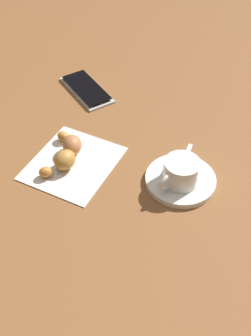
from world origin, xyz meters
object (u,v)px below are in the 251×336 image
Objects in this scene: sugar_packet at (168,173)px; teaspoon at (179,173)px; espresso_cup at (181,172)px; napkin at (73,163)px; saucer at (180,180)px; cell_phone at (87,89)px; croissant at (66,153)px.

teaspoon is at bearing 111.66° from sugar_packet.
napkin is at bearing -166.54° from espresso_cup.
napkin is (-0.20, -0.05, -0.03)m from espresso_cup.
espresso_cup is 0.68× the size of teaspoon.
sugar_packet is at bearing -172.64° from saucer.
espresso_cup is 0.03m from sugar_packet.
sugar_packet reaches higher than cell_phone.
saucer is at bearing 15.78° from napkin.
teaspoon is at bearing 133.60° from saucer.
croissant is at bearing -83.27° from sugar_packet.
croissant reaches higher than napkin.
cell_phone is at bearing -127.99° from sugar_packet.
napkin is 0.24m from cell_phone.
teaspoon is at bearing 18.19° from napkin.
espresso_cup is 0.21m from napkin.
espresso_cup is (0.00, -0.01, 0.03)m from saucer.
napkin is 1.05× the size of cell_phone.
espresso_cup is 0.50× the size of napkin.
cell_phone is at bearing 113.78° from croissant.
croissant reaches higher than saucer.
espresso_cup reaches higher than napkin.
sugar_packet is (-0.02, -0.01, 0.00)m from teaspoon.
teaspoon is (-0.01, 0.01, 0.01)m from saucer.
teaspoon is 0.21m from napkin.
teaspoon is 0.02m from sugar_packet.
cell_phone reaches higher than napkin.
sugar_packet is at bearing 168.66° from espresso_cup.
saucer is 0.03m from sugar_packet.
napkin is (-0.19, -0.06, -0.01)m from teaspoon.
croissant is at bearing -167.85° from espresso_cup.
saucer is 0.80× the size of cell_phone.
saucer is at bearing -46.40° from teaspoon.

